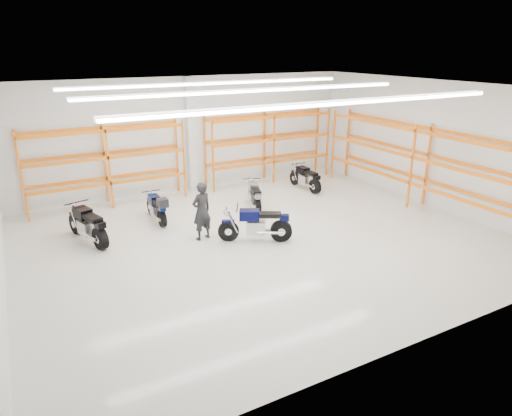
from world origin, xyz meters
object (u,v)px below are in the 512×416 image
motorcycle_main (258,225)px  motorcycle_back_a (88,226)px  standing_man (202,211)px  structural_column (191,135)px  motorcycle_back_b (157,208)px  motorcycle_back_d (306,179)px  motorcycle_back_c (254,196)px

motorcycle_main → motorcycle_back_a: bearing=152.4°
standing_man → structural_column: bearing=-122.6°
motorcycle_back_b → structural_column: size_ratio=0.43×
motorcycle_main → motorcycle_back_a: 5.08m
motorcycle_main → motorcycle_back_d: motorcycle_main is taller
motorcycle_back_a → motorcycle_back_d: (8.75, 1.31, -0.06)m
motorcycle_back_b → motorcycle_back_d: 6.46m
motorcycle_main → motorcycle_back_c: (1.30, 2.66, -0.06)m
motorcycle_back_c → standing_man: bearing=-148.2°
standing_man → structural_column: size_ratio=0.40×
motorcycle_back_d → standing_man: bearing=-154.6°
motorcycle_back_c → motorcycle_back_a: bearing=-177.0°
motorcycle_main → motorcycle_back_c: size_ratio=1.05×
motorcycle_back_c → standing_man: 3.23m
motorcycle_back_d → structural_column: 4.96m
motorcycle_back_a → motorcycle_back_c: bearing=3.0°
motorcycle_main → motorcycle_back_b: 3.74m
motorcycle_back_d → structural_column: size_ratio=0.45×
motorcycle_back_b → structural_column: 4.12m
motorcycle_back_d → motorcycle_back_c: bearing=-161.1°
motorcycle_back_a → motorcycle_back_c: size_ratio=1.16×
motorcycle_back_b → motorcycle_back_a: bearing=-163.6°
motorcycle_main → motorcycle_back_a: motorcycle_back_a is taller
motorcycle_back_b → standing_man: (0.77, -2.07, 0.42)m
motorcycle_main → structural_column: size_ratio=0.45×
motorcycle_back_d → standing_man: (-5.66, -2.69, 0.44)m
motorcycle_back_a → motorcycle_back_b: 2.41m
motorcycle_back_d → standing_man: standing_man is taller
standing_man → structural_column: structural_column is taller
motorcycle_main → standing_man: bearing=145.5°
motorcycle_main → standing_man: size_ratio=1.12×
motorcycle_main → structural_column: (0.19, 5.90, 1.73)m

